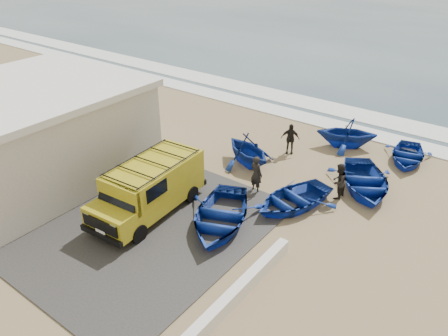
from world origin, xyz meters
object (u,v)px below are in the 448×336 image
Objects in this scene: boat_far_right at (407,155)px; fisherman_back at (290,139)px; boat_near_left at (220,216)px; boat_far_left at (347,133)px; building at (30,132)px; fisherman_front at (256,174)px; fisherman_middle at (339,181)px; boat_near_right at (293,199)px; van at (150,186)px; parapet at (237,293)px; boat_mid_left at (248,150)px; boat_mid_right at (365,181)px.

boat_far_right is 5.95m from fisherman_back.
boat_far_left is at bearing 60.40° from boat_near_left.
boat_far_right is (13.97, 11.88, -1.82)m from building.
fisherman_front is at bearing 27.57° from building.
fisherman_back is at bearing -164.46° from boat_far_right.
boat_far_left is 0.94× the size of boat_far_right.
boat_far_right is at bearing 168.15° from fisherman_middle.
boat_near_right is (11.32, 4.79, -1.77)m from building.
boat_near_left is at bearing 13.75° from van.
fisherman_front is at bearing -58.19° from fisherman_middle.
fisherman_back is at bearing -65.80° from boat_far_left.
fisherman_back is (-3.80, 10.17, 0.55)m from parapet.
building reaches higher than parapet.
fisherman_front is (-4.59, -6.99, 0.53)m from boat_far_right.
boat_far_right is 8.38m from fisherman_front.
boat_mid_left is 0.93× the size of boat_far_right.
boat_mid_left is at bearing 121.95° from parapet.
fisherman_front is (-3.12, 5.90, 0.60)m from parapet.
boat_far_left reaches higher than boat_mid_right.
boat_far_right is at bearing -29.27° from boat_mid_left.
boat_far_right is at bearing 40.39° from building.
parapet is at bearing -68.05° from boat_near_left.
boat_near_left reaches higher than boat_near_right.
boat_far_left is at bearing 23.94° from fisherman_back.
boat_far_left reaches higher than fisherman_middle.
fisherman_middle is (1.75, -5.05, -0.01)m from boat_far_left.
boat_far_right is (7.21, 10.93, -0.87)m from van.
building is at bearing -58.82° from fisherman_middle.
van is at bearing -42.23° from fisherman_middle.
van is at bearing 67.28° from fisherman_front.
fisherman_back is at bearing -2.18° from boat_mid_left.
van is 8.45m from fisherman_back.
boat_near_right is 2.22m from fisherman_middle.
fisherman_front is at bearing -37.60° from boat_far_left.
building is 15.54m from boat_mid_right.
boat_near_left is at bearing -108.85° from fisherman_back.
boat_near_right is 6.90m from boat_far_left.
boat_mid_right is 2.56× the size of fisherman_back.
parapet is 10.87m from fisherman_back.
fisherman_front reaches higher than fisherman_middle.
boat_far_right is at bearing -112.38° from fisherman_front.
boat_far_right is at bearing 68.19° from boat_far_left.
parapet is 3.64× the size of fisherman_middle.
parapet is 7.62m from fisherman_middle.
boat_near_right reaches higher than parapet.
building is 6.89m from van.
building is 2.99× the size of boat_far_left.
boat_near_left is 1.38× the size of boat_far_left.
boat_near_left is at bearing -27.99° from fisherman_middle.
building is at bearing 167.97° from boat_near_left.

